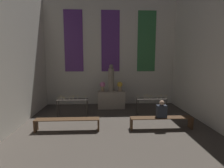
{
  "coord_description": "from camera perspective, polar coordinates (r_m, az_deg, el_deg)",
  "views": [
    {
      "loc": [
        -0.42,
        2.01,
        2.54
      ],
      "look_at": [
        0.0,
        10.24,
        1.4
      ],
      "focal_mm": 28.0,
      "sensor_mm": 36.0,
      "label": 1
    }
  ],
  "objects": [
    {
      "name": "candle_rack_right",
      "position": [
        8.38,
        12.8,
        -5.3
      ],
      "size": [
        1.39,
        0.4,
        0.95
      ],
      "color": "#332D28",
      "rests_on": "ground_plane"
    },
    {
      "name": "wall_back",
      "position": [
        10.01,
        -0.52,
        10.51
      ],
      "size": [
        7.5,
        0.16,
        5.94
      ],
      "color": "silver",
      "rests_on": "ground_plane"
    },
    {
      "name": "candle_rack_left",
      "position": [
        8.2,
        -12.84,
        -5.61
      ],
      "size": [
        1.39,
        0.4,
        0.95
      ],
      "color": "#332D28",
      "rests_on": "ground_plane"
    },
    {
      "name": "pew_back_right",
      "position": [
        6.85,
        15.8,
        -11.27
      ],
      "size": [
        2.3,
        0.36,
        0.44
      ],
      "color": "#4C331E",
      "rests_on": "ground_plane"
    },
    {
      "name": "flower_vase_left",
      "position": [
        9.13,
        -3.11,
        -0.59
      ],
      "size": [
        0.28,
        0.28,
        0.5
      ],
      "color": "#937A5B",
      "rests_on": "altar"
    },
    {
      "name": "pew_back_left",
      "position": [
        6.63,
        -14.39,
        -11.85
      ],
      "size": [
        2.3,
        0.36,
        0.44
      ],
      "color": "#4C331E",
      "rests_on": "ground_plane"
    },
    {
      "name": "altar",
      "position": [
        9.28,
        -0.25,
        -5.13
      ],
      "size": [
        1.4,
        0.61,
        0.91
      ],
      "color": "gray",
      "rests_on": "ground_plane"
    },
    {
      "name": "statue",
      "position": [
        9.09,
        -0.26,
        1.7
      ],
      "size": [
        0.3,
        0.3,
        1.41
      ],
      "color": "gray",
      "rests_on": "altar"
    },
    {
      "name": "flower_vase_right",
      "position": [
        9.17,
        2.59,
        -0.55
      ],
      "size": [
        0.28,
        0.28,
        0.5
      ],
      "color": "#937A5B",
      "rests_on": "altar"
    },
    {
      "name": "person_seated",
      "position": [
        6.73,
        15.87,
        -8.21
      ],
      "size": [
        0.36,
        0.24,
        0.64
      ],
      "color": "#282D38",
      "rests_on": "pew_back_right"
    }
  ]
}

